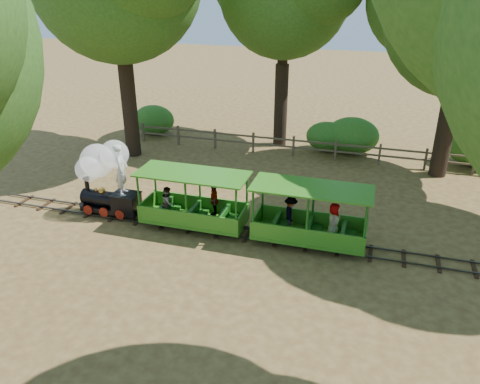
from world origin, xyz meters
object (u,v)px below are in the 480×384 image
(locomotive, at_px, (104,172))
(fence, at_px, (314,147))
(carriage_front, at_px, (193,207))
(carriage_rear, at_px, (309,222))

(locomotive, xyz_separation_m, fence, (6.30, 7.93, -1.07))
(carriage_front, bearing_deg, fence, 69.71)
(carriage_front, distance_m, fence, 8.53)
(fence, bearing_deg, carriage_front, -110.29)
(carriage_front, bearing_deg, carriage_rear, 0.17)
(locomotive, distance_m, carriage_front, 3.45)
(locomotive, height_order, carriage_rear, locomotive)
(fence, bearing_deg, locomotive, -128.45)
(locomotive, bearing_deg, fence, 51.55)
(locomotive, relative_size, carriage_rear, 0.78)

